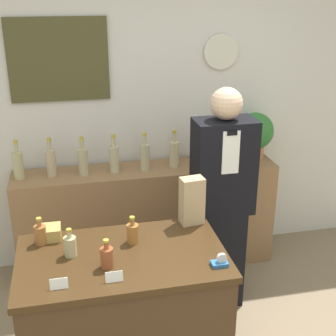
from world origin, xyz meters
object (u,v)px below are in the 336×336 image
at_px(shopkeeper, 222,203).
at_px(potted_plant, 255,133).
at_px(tape_dispenser, 220,262).
at_px(paper_bag, 192,201).

xyz_separation_m(shopkeeper, potted_plant, (0.50, 0.64, 0.30)).
relative_size(shopkeeper, potted_plant, 4.16).
height_order(potted_plant, tape_dispenser, potted_plant).
relative_size(paper_bag, tape_dispenser, 3.40).
relative_size(potted_plant, paper_bag, 1.32).
distance_m(shopkeeper, potted_plant, 0.86).
height_order(shopkeeper, paper_bag, shopkeeper).
xyz_separation_m(shopkeeper, paper_bag, (-0.32, -0.35, 0.22)).
xyz_separation_m(paper_bag, tape_dispenser, (0.02, -0.50, -0.13)).
bearing_deg(shopkeeper, potted_plant, 52.15).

